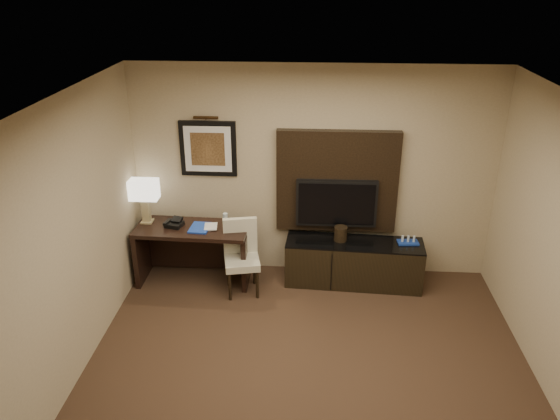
# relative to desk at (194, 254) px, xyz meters

# --- Properties ---
(floor) EXTENTS (4.50, 5.00, 0.01)m
(floor) POSITION_rel_desk_xyz_m (1.48, -2.10, -0.38)
(floor) COLOR #382419
(floor) RESTS_ON ground
(ceiling) EXTENTS (4.50, 5.00, 0.01)m
(ceiling) POSITION_rel_desk_xyz_m (1.48, -2.10, 2.32)
(ceiling) COLOR silver
(ceiling) RESTS_ON wall_back
(wall_back) EXTENTS (4.50, 0.01, 2.70)m
(wall_back) POSITION_rel_desk_xyz_m (1.48, 0.40, 0.97)
(wall_back) COLOR tan
(wall_back) RESTS_ON floor
(wall_left) EXTENTS (0.01, 5.00, 2.70)m
(wall_left) POSITION_rel_desk_xyz_m (-0.77, -2.10, 0.97)
(wall_left) COLOR tan
(wall_left) RESTS_ON floor
(desk) EXTENTS (1.42, 0.65, 0.75)m
(desk) POSITION_rel_desk_xyz_m (0.00, 0.00, 0.00)
(desk) COLOR black
(desk) RESTS_ON floor
(credenza) EXTENTS (1.72, 0.56, 0.58)m
(credenza) POSITION_rel_desk_xyz_m (2.02, 0.05, -0.08)
(credenza) COLOR black
(credenza) RESTS_ON floor
(tv_wall_panel) EXTENTS (1.50, 0.12, 1.30)m
(tv_wall_panel) POSITION_rel_desk_xyz_m (1.78, 0.34, 0.89)
(tv_wall_panel) COLOR black
(tv_wall_panel) RESTS_ON wall_back
(tv) EXTENTS (1.00, 0.08, 0.60)m
(tv) POSITION_rel_desk_xyz_m (1.78, 0.24, 0.64)
(tv) COLOR black
(tv) RESTS_ON tv_wall_panel
(artwork) EXTENTS (0.70, 0.04, 0.70)m
(artwork) POSITION_rel_desk_xyz_m (0.18, 0.38, 1.27)
(artwork) COLOR black
(artwork) RESTS_ON wall_back
(picture_light) EXTENTS (0.04, 0.04, 0.30)m
(picture_light) POSITION_rel_desk_xyz_m (0.18, 0.34, 1.67)
(picture_light) COLOR #3E2813
(picture_light) RESTS_ON wall_back
(desk_chair) EXTENTS (0.50, 0.55, 0.86)m
(desk_chair) POSITION_rel_desk_xyz_m (0.65, -0.25, 0.06)
(desk_chair) COLOR beige
(desk_chair) RESTS_ON floor
(table_lamp) EXTENTS (0.40, 0.29, 0.59)m
(table_lamp) POSITION_rel_desk_xyz_m (-0.59, 0.11, 0.67)
(table_lamp) COLOR tan
(table_lamp) RESTS_ON desk
(desk_phone) EXTENTS (0.23, 0.22, 0.10)m
(desk_phone) POSITION_rel_desk_xyz_m (-0.22, 0.01, 0.42)
(desk_phone) COLOR black
(desk_phone) RESTS_ON desk
(blue_folder) EXTENTS (0.25, 0.33, 0.02)m
(blue_folder) POSITION_rel_desk_xyz_m (0.11, -0.03, 0.39)
(blue_folder) COLOR #1A3EAC
(blue_folder) RESTS_ON desk
(book) EXTENTS (0.16, 0.04, 0.22)m
(book) POSITION_rel_desk_xyz_m (0.16, -0.01, 0.48)
(book) COLOR #B7A48F
(book) RESTS_ON desk
(water_bottle) EXTENTS (0.07, 0.07, 0.18)m
(water_bottle) POSITION_rel_desk_xyz_m (0.42, 0.04, 0.47)
(water_bottle) COLOR #ADBFC5
(water_bottle) RESTS_ON desk
(ice_bucket) EXTENTS (0.17, 0.17, 0.18)m
(ice_bucket) POSITION_rel_desk_xyz_m (1.85, 0.09, 0.30)
(ice_bucket) COLOR black
(ice_bucket) RESTS_ON credenza
(minibar_tray) EXTENTS (0.26, 0.17, 0.09)m
(minibar_tray) POSITION_rel_desk_xyz_m (2.68, 0.06, 0.25)
(minibar_tray) COLOR #173696
(minibar_tray) RESTS_ON credenza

